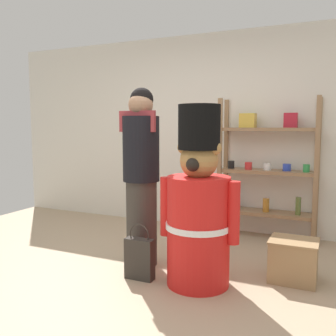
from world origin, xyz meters
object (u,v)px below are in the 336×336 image
at_px(person_shopper, 141,174).
at_px(teddy_bear_guard, 198,211).
at_px(display_crate, 293,260).
at_px(shopping_bag, 140,258).
at_px(merchandise_shelf, 267,166).

bearing_deg(person_shopper, teddy_bear_guard, -17.94).
distance_m(teddy_bear_guard, display_crate, 0.98).
bearing_deg(teddy_bear_guard, shopping_bag, -167.40).
relative_size(person_shopper, display_crate, 4.20).
distance_m(merchandise_shelf, person_shopper, 1.74).
relative_size(teddy_bear_guard, person_shopper, 0.89).
relative_size(teddy_bear_guard, display_crate, 3.74).
xyz_separation_m(person_shopper, display_crate, (1.43, 0.20, -0.73)).
bearing_deg(merchandise_shelf, display_crate, -69.43).
height_order(shopping_bag, display_crate, shopping_bag).
bearing_deg(person_shopper, shopping_bag, -64.67).
distance_m(person_shopper, shopping_bag, 0.81).
relative_size(merchandise_shelf, person_shopper, 0.98).
height_order(teddy_bear_guard, display_crate, teddy_bear_guard).
height_order(person_shopper, shopping_bag, person_shopper).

